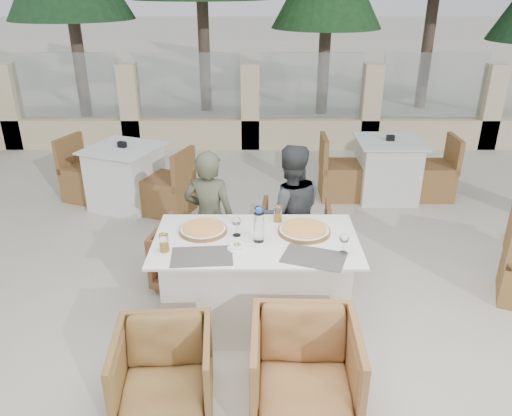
{
  "coord_description": "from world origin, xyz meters",
  "views": [
    {
      "loc": [
        0.1,
        -3.45,
        2.61
      ],
      "look_at": [
        0.1,
        0.29,
        0.9
      ],
      "focal_mm": 35.0,
      "sensor_mm": 36.0,
      "label": 1
    }
  ],
  "objects_px": {
    "wine_glass_centre": "(237,225)",
    "beer_glass_right": "(278,214)",
    "beer_glass_left": "(164,243)",
    "armchair_far_right": "(295,236)",
    "armchair_far_left": "(193,254)",
    "olive_dish": "(237,246)",
    "bg_table_a": "(126,177)",
    "water_bottle": "(259,225)",
    "armchair_near_right": "(304,368)",
    "diner_right": "(290,214)",
    "pizza_left": "(203,229)",
    "diner_left": "(210,219)",
    "pizza_right": "(304,229)",
    "wine_glass_corner": "(344,242)",
    "bg_table_b": "(387,169)",
    "armchair_near_left": "(164,372)",
    "dining_table": "(256,281)"
  },
  "relations": [
    {
      "from": "wine_glass_centre",
      "to": "beer_glass_right",
      "type": "xyz_separation_m",
      "value": [
        0.34,
        0.26,
        -0.03
      ]
    },
    {
      "from": "beer_glass_left",
      "to": "armchair_far_right",
      "type": "xyz_separation_m",
      "value": [
        1.07,
        1.1,
        -0.52
      ]
    },
    {
      "from": "beer_glass_right",
      "to": "armchair_far_left",
      "type": "distance_m",
      "value": 0.98
    },
    {
      "from": "beer_glass_right",
      "to": "olive_dish",
      "type": "bearing_deg",
      "value": -124.4
    },
    {
      "from": "beer_glass_left",
      "to": "bg_table_a",
      "type": "xyz_separation_m",
      "value": [
        -0.94,
        2.56,
        -0.45
      ]
    },
    {
      "from": "beer_glass_left",
      "to": "armchair_far_left",
      "type": "xyz_separation_m",
      "value": [
        0.09,
        0.78,
        -0.54
      ]
    },
    {
      "from": "olive_dish",
      "to": "water_bottle",
      "type": "bearing_deg",
      "value": 37.34
    },
    {
      "from": "armchair_near_right",
      "to": "diner_right",
      "type": "bearing_deg",
      "value": 91.82
    },
    {
      "from": "pizza_left",
      "to": "diner_left",
      "type": "xyz_separation_m",
      "value": [
        0.0,
        0.5,
        -0.15
      ]
    },
    {
      "from": "pizza_right",
      "to": "diner_left",
      "type": "relative_size",
      "value": 0.32
    },
    {
      "from": "wine_glass_corner",
      "to": "armchair_far_left",
      "type": "distance_m",
      "value": 1.58
    },
    {
      "from": "wine_glass_corner",
      "to": "armchair_near_right",
      "type": "distance_m",
      "value": 0.96
    },
    {
      "from": "beer_glass_right",
      "to": "diner_right",
      "type": "relative_size",
      "value": 0.1
    },
    {
      "from": "bg_table_b",
      "to": "armchair_near_right",
      "type": "bearing_deg",
      "value": -110.76
    },
    {
      "from": "pizza_left",
      "to": "pizza_right",
      "type": "distance_m",
      "value": 0.81
    },
    {
      "from": "armchair_far_right",
      "to": "armchair_near_right",
      "type": "bearing_deg",
      "value": 92.86
    },
    {
      "from": "armchair_far_left",
      "to": "armchair_far_right",
      "type": "distance_m",
      "value": 1.03
    },
    {
      "from": "diner_right",
      "to": "water_bottle",
      "type": "bearing_deg",
      "value": 61.31
    },
    {
      "from": "diner_right",
      "to": "wine_glass_centre",
      "type": "bearing_deg",
      "value": 46.67
    },
    {
      "from": "olive_dish",
      "to": "bg_table_a",
      "type": "bearing_deg",
      "value": 120.45
    },
    {
      "from": "armchair_near_left",
      "to": "armchair_near_right",
      "type": "xyz_separation_m",
      "value": [
        0.91,
        -0.0,
        0.03
      ]
    },
    {
      "from": "pizza_right",
      "to": "pizza_left",
      "type": "bearing_deg",
      "value": 179.27
    },
    {
      "from": "bg_table_b",
      "to": "bg_table_a",
      "type": "bearing_deg",
      "value": -174.83
    },
    {
      "from": "wine_glass_corner",
      "to": "bg_table_b",
      "type": "xyz_separation_m",
      "value": [
        1.05,
        2.87,
        -0.48
      ]
    },
    {
      "from": "armchair_near_left",
      "to": "diner_left",
      "type": "height_order",
      "value": "diner_left"
    },
    {
      "from": "olive_dish",
      "to": "beer_glass_right",
      "type": "bearing_deg",
      "value": 55.6
    },
    {
      "from": "beer_glass_left",
      "to": "bg_table_b",
      "type": "xyz_separation_m",
      "value": [
        2.38,
        2.84,
        -0.45
      ]
    },
    {
      "from": "pizza_left",
      "to": "bg_table_a",
      "type": "relative_size",
      "value": 0.23
    },
    {
      "from": "dining_table",
      "to": "beer_glass_right",
      "type": "xyz_separation_m",
      "value": [
        0.18,
        0.32,
        0.45
      ]
    },
    {
      "from": "pizza_left",
      "to": "water_bottle",
      "type": "height_order",
      "value": "water_bottle"
    },
    {
      "from": "wine_glass_centre",
      "to": "beer_glass_right",
      "type": "height_order",
      "value": "wine_glass_centre"
    },
    {
      "from": "pizza_right",
      "to": "olive_dish",
      "type": "distance_m",
      "value": 0.59
    },
    {
      "from": "beer_glass_left",
      "to": "armchair_near_left",
      "type": "xyz_separation_m",
      "value": [
        0.08,
        -0.75,
        -0.55
      ]
    },
    {
      "from": "wine_glass_centre",
      "to": "armchair_near_right",
      "type": "height_order",
      "value": "wine_glass_centre"
    },
    {
      "from": "wine_glass_corner",
      "to": "water_bottle",
      "type": "bearing_deg",
      "value": 162.88
    },
    {
      "from": "beer_glass_left",
      "to": "armchair_far_left",
      "type": "distance_m",
      "value": 0.95
    },
    {
      "from": "dining_table",
      "to": "pizza_left",
      "type": "distance_m",
      "value": 0.6
    },
    {
      "from": "olive_dish",
      "to": "diner_left",
      "type": "relative_size",
      "value": 0.09
    },
    {
      "from": "armchair_near_right",
      "to": "diner_right",
      "type": "distance_m",
      "value": 1.66
    },
    {
      "from": "wine_glass_centre",
      "to": "armchair_far_left",
      "type": "xyz_separation_m",
      "value": [
        -0.44,
        0.53,
        -0.57
      ]
    },
    {
      "from": "armchair_near_left",
      "to": "armchair_far_right",
      "type": "bearing_deg",
      "value": 57.58
    },
    {
      "from": "armchair_near_right",
      "to": "diner_left",
      "type": "height_order",
      "value": "diner_left"
    },
    {
      "from": "beer_glass_left",
      "to": "diner_left",
      "type": "bearing_deg",
      "value": 72.14
    },
    {
      "from": "beer_glass_left",
      "to": "diner_right",
      "type": "distance_m",
      "value": 1.33
    },
    {
      "from": "dining_table",
      "to": "armchair_far_right",
      "type": "xyz_separation_m",
      "value": [
        0.39,
        0.91,
        -0.07
      ]
    },
    {
      "from": "beer_glass_left",
      "to": "armchair_far_right",
      "type": "height_order",
      "value": "beer_glass_left"
    },
    {
      "from": "pizza_right",
      "to": "water_bottle",
      "type": "height_order",
      "value": "water_bottle"
    },
    {
      "from": "pizza_left",
      "to": "bg_table_b",
      "type": "xyz_separation_m",
      "value": [
        2.12,
        2.53,
        -0.41
      ]
    },
    {
      "from": "olive_dish",
      "to": "diner_left",
      "type": "bearing_deg",
      "value": 109.71
    },
    {
      "from": "beer_glass_left",
      "to": "diner_right",
      "type": "xyz_separation_m",
      "value": [
        0.99,
        0.87,
        -0.18
      ]
    }
  ]
}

